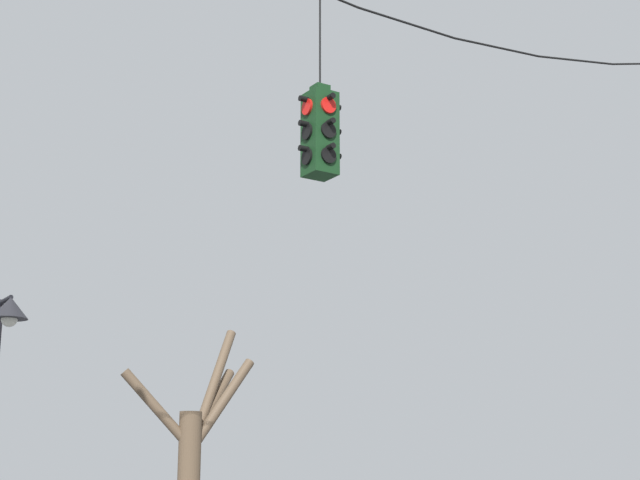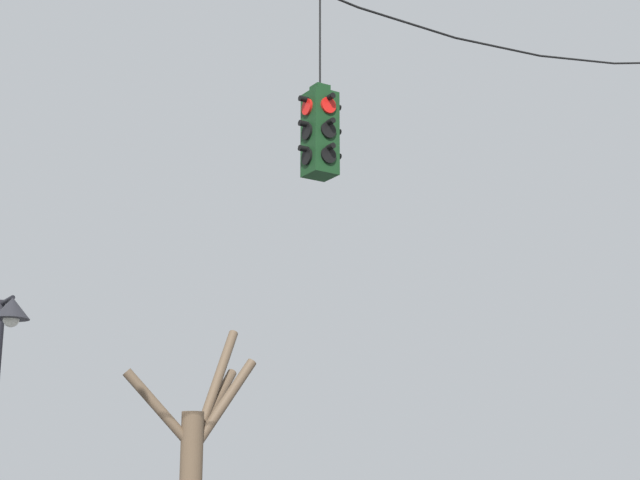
% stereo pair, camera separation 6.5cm
% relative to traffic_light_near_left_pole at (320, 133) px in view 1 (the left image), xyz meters
% --- Properties ---
extents(span_wire, '(11.25, 0.03, 0.86)m').
position_rel_traffic_light_near_left_pole_xyz_m(span_wire, '(1.38, 0.00, 2.09)').
color(span_wire, black).
extents(traffic_light_near_left_pole, '(0.58, 0.58, 2.39)m').
position_rel_traffic_light_near_left_pole_xyz_m(traffic_light_near_left_pole, '(0.00, 0.00, 0.00)').
color(traffic_light_near_left_pole, '#143819').
extents(street_lamp, '(0.54, 0.92, 4.49)m').
position_rel_traffic_light_near_left_pole_xyz_m(street_lamp, '(-2.11, 5.31, -2.33)').
color(street_lamp, black).
rests_on(street_lamp, ground_plane).
extents(bare_tree, '(2.43, 1.09, 4.54)m').
position_rel_traffic_light_near_left_pole_xyz_m(bare_tree, '(1.36, 5.96, -3.77)').
color(bare_tree, brown).
rests_on(bare_tree, ground_plane).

